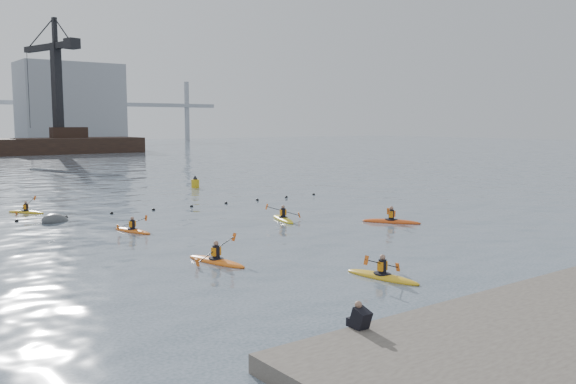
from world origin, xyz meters
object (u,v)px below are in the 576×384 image
(kayaker_2, at_px, (133,230))
(kayaker_0, at_px, (216,260))
(mooring_buoy, at_px, (56,222))
(nav_buoy, at_px, (195,183))
(kayaker_3, at_px, (283,219))
(kayaker_5, at_px, (26,212))
(kayaker_4, at_px, (391,221))
(kayaker_1, at_px, (382,276))

(kayaker_2, bearing_deg, kayaker_0, -105.58)
(mooring_buoy, xyz_separation_m, nav_buoy, (16.61, 12.72, 0.42))
(kayaker_0, bearing_deg, kayaker_3, 26.70)
(kayaker_0, relative_size, kayaker_5, 1.32)
(kayaker_4, relative_size, nav_buoy, 2.51)
(mooring_buoy, bearing_deg, kayaker_3, -34.09)
(kayaker_1, bearing_deg, mooring_buoy, 96.07)
(kayaker_1, distance_m, kayaker_4, 13.90)
(kayaker_0, bearing_deg, mooring_buoy, 85.64)
(kayaker_5, xyz_separation_m, mooring_buoy, (0.52, -5.10, -0.09))
(kayaker_0, relative_size, kayaker_4, 1.04)
(kayaker_3, bearing_deg, kayaker_1, -93.78)
(mooring_buoy, bearing_deg, kayaker_1, -73.96)
(nav_buoy, bearing_deg, kayaker_2, -126.65)
(kayaker_1, relative_size, kayaker_4, 1.02)
(kayaker_4, relative_size, kayaker_5, 1.28)
(kayaker_3, bearing_deg, kayaker_2, -173.35)
(kayaker_0, relative_size, nav_buoy, 2.60)
(kayaker_2, relative_size, mooring_buoy, 1.53)
(kayaker_0, relative_size, mooring_buoy, 1.74)
(kayaker_5, bearing_deg, kayaker_1, -112.03)
(kayaker_0, height_order, kayaker_5, kayaker_0)
(kayaker_1, relative_size, mooring_buoy, 1.71)
(kayaker_3, height_order, kayaker_5, kayaker_3)
(kayaker_3, xyz_separation_m, kayaker_4, (4.81, -4.80, 0.01))
(kayaker_1, relative_size, kayaker_3, 1.01)
(kayaker_1, distance_m, kayaker_3, 15.18)
(kayaker_1, bearing_deg, kayaker_0, 111.95)
(kayaker_1, xyz_separation_m, mooring_buoy, (-6.37, 22.17, -0.11))
(kayaker_3, xyz_separation_m, mooring_buoy, (-11.84, 8.01, -0.11))
(kayaker_0, distance_m, kayaker_4, 14.53)
(mooring_buoy, height_order, nav_buoy, nav_buoy)
(kayaker_2, distance_m, mooring_buoy, 6.73)
(kayaker_2, xyz_separation_m, nav_buoy, (14.12, 18.97, 0.32))
(kayaker_2, bearing_deg, kayaker_4, -40.09)
(kayaker_2, xyz_separation_m, kayaker_4, (14.15, -6.56, 0.02))
(kayaker_3, bearing_deg, mooring_buoy, 163.23)
(kayaker_0, xyz_separation_m, kayaker_1, (3.94, -6.33, -0.00))
(kayaker_0, height_order, mooring_buoy, kayaker_0)
(kayaker_5, bearing_deg, mooring_buoy, -120.36)
(kayaker_5, distance_m, mooring_buoy, 5.12)
(kayaker_1, height_order, kayaker_4, kayaker_1)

